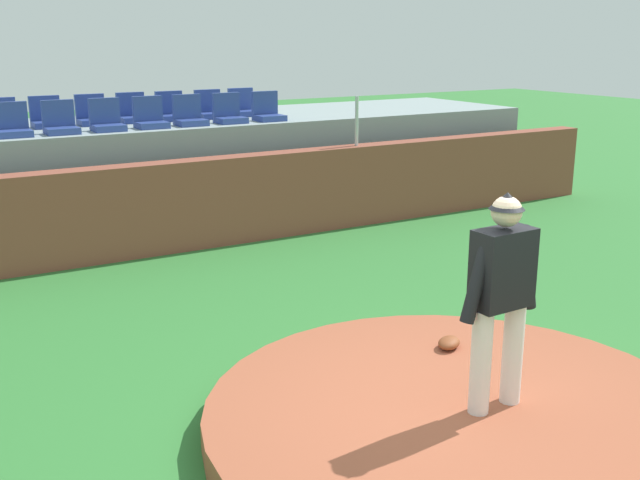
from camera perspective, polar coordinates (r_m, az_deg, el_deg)
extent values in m
plane|color=#317633|center=(6.68, 10.28, -13.98)|extent=(60.00, 60.00, 0.00)
cylinder|color=#A25237|center=(6.63, 10.33, -13.08)|extent=(4.26, 4.26, 0.24)
cylinder|color=white|center=(6.33, 11.95, -8.94)|extent=(0.17, 0.17, 0.88)
cylinder|color=white|center=(6.56, 14.23, -8.17)|extent=(0.17, 0.17, 0.88)
cube|color=black|center=(6.18, 13.53, -2.07)|extent=(0.51, 0.28, 0.64)
cylinder|color=black|center=(6.01, 11.74, -2.83)|extent=(0.30, 0.12, 0.72)
cylinder|color=black|center=(6.38, 15.18, -2.00)|extent=(0.26, 0.12, 0.72)
sphere|color=beige|center=(6.06, 13.80, 2.08)|extent=(0.24, 0.24, 0.24)
cone|color=black|center=(6.04, 13.85, 2.87)|extent=(0.29, 0.29, 0.13)
ellipsoid|color=brown|center=(7.65, 9.64, -7.59)|extent=(0.36, 0.33, 0.11)
cube|color=brown|center=(11.83, -10.48, 2.54)|extent=(16.88, 0.40, 1.38)
cylinder|color=silver|center=(13.08, 2.77, 8.89)|extent=(0.06, 0.06, 0.84)
cube|color=#8B9A9D|center=(13.81, -13.65, 4.98)|extent=(15.22, 3.02, 1.76)
cube|color=#2C418C|center=(12.19, -21.92, 7.41)|extent=(0.48, 0.44, 0.10)
cube|color=#2C418C|center=(12.34, -22.17, 8.64)|extent=(0.48, 0.08, 0.40)
cube|color=#2C418C|center=(12.29, -18.76, 7.76)|extent=(0.48, 0.44, 0.10)
cube|color=#2C418C|center=(12.44, -19.04, 8.98)|extent=(0.48, 0.08, 0.40)
cube|color=#2C418C|center=(12.46, -15.56, 8.10)|extent=(0.48, 0.44, 0.10)
cube|color=#2C418C|center=(12.61, -15.87, 9.30)|extent=(0.48, 0.08, 0.40)
cube|color=#2C418C|center=(12.68, -12.47, 8.41)|extent=(0.48, 0.44, 0.10)
cube|color=#2C418C|center=(12.82, -12.79, 9.59)|extent=(0.48, 0.08, 0.40)
cube|color=#2C418C|center=(12.91, -9.62, 8.67)|extent=(0.48, 0.44, 0.10)
cube|color=#2C418C|center=(13.05, -9.96, 9.83)|extent=(0.48, 0.08, 0.40)
cube|color=#2C418C|center=(13.17, -6.70, 8.90)|extent=(0.48, 0.44, 0.10)
cube|color=#2C418C|center=(13.31, -7.05, 10.04)|extent=(0.48, 0.08, 0.40)
cube|color=#2C418C|center=(13.47, -3.81, 9.11)|extent=(0.48, 0.44, 0.10)
cube|color=#2C418C|center=(13.60, -4.17, 10.22)|extent=(0.48, 0.08, 0.40)
cube|color=#2C418C|center=(13.07, -22.63, 7.80)|extent=(0.48, 0.44, 0.10)
cube|color=#2C418C|center=(13.22, -22.86, 8.94)|extent=(0.48, 0.08, 0.40)
cube|color=#2C418C|center=(13.20, -19.69, 8.14)|extent=(0.48, 0.44, 0.10)
cube|color=#2C418C|center=(13.35, -19.94, 9.27)|extent=(0.48, 0.08, 0.40)
cube|color=#2C418C|center=(13.35, -16.59, 8.46)|extent=(0.48, 0.44, 0.10)
cube|color=#2C418C|center=(13.50, -16.87, 9.58)|extent=(0.48, 0.08, 0.40)
cube|color=#2C418C|center=(13.55, -13.73, 8.75)|extent=(0.48, 0.44, 0.10)
cube|color=#2C418C|center=(13.70, -14.02, 9.85)|extent=(0.48, 0.08, 0.40)
cube|color=#2C418C|center=(13.71, -10.95, 8.98)|extent=(0.48, 0.44, 0.10)
cube|color=#2C418C|center=(13.86, -11.26, 10.07)|extent=(0.48, 0.08, 0.40)
cube|color=#2C418C|center=(13.97, -8.11, 9.21)|extent=(0.48, 0.44, 0.10)
cube|color=#2C418C|center=(14.11, -8.44, 10.28)|extent=(0.48, 0.08, 0.40)
cube|color=#2C418C|center=(14.29, -5.64, 9.42)|extent=(0.48, 0.44, 0.10)
cube|color=#2C418C|center=(14.43, -5.98, 10.47)|extent=(0.48, 0.08, 0.40)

